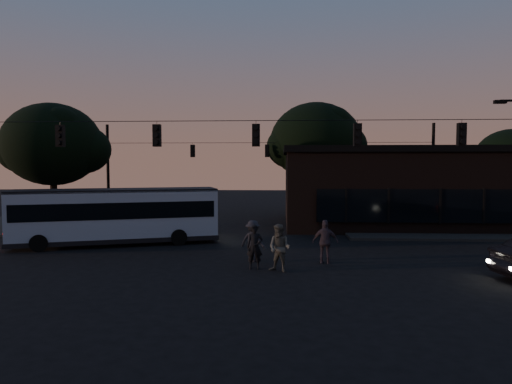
# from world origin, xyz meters

# --- Properties ---
(ground) EXTENTS (120.00, 120.00, 0.00)m
(ground) POSITION_xyz_m (0.00, 0.00, 0.00)
(ground) COLOR black
(ground) RESTS_ON ground
(sidewalk_far_right) EXTENTS (14.00, 10.00, 0.15)m
(sidewalk_far_right) POSITION_xyz_m (12.00, 14.00, 0.07)
(sidewalk_far_right) COLOR black
(sidewalk_far_right) RESTS_ON ground
(sidewalk_far_left) EXTENTS (14.00, 10.00, 0.15)m
(sidewalk_far_left) POSITION_xyz_m (-14.00, 14.00, 0.07)
(sidewalk_far_left) COLOR black
(sidewalk_far_left) RESTS_ON ground
(building) EXTENTS (15.40, 10.41, 5.40)m
(building) POSITION_xyz_m (9.00, 15.97, 2.71)
(building) COLOR black
(building) RESTS_ON ground
(tree_behind) EXTENTS (7.60, 7.60, 9.43)m
(tree_behind) POSITION_xyz_m (4.00, 22.00, 6.19)
(tree_behind) COLOR black
(tree_behind) RESTS_ON ground
(tree_right) EXTENTS (5.20, 5.20, 6.86)m
(tree_right) POSITION_xyz_m (18.00, 18.00, 4.63)
(tree_right) COLOR black
(tree_right) RESTS_ON ground
(tree_left) EXTENTS (6.40, 6.40, 8.30)m
(tree_left) POSITION_xyz_m (-14.00, 13.00, 5.57)
(tree_left) COLOR black
(tree_left) RESTS_ON ground
(signal_rig_near) EXTENTS (26.24, 0.30, 7.50)m
(signal_rig_near) POSITION_xyz_m (0.00, 4.00, 4.45)
(signal_rig_near) COLOR black
(signal_rig_near) RESTS_ON ground
(signal_rig_far) EXTENTS (26.24, 0.30, 7.50)m
(signal_rig_far) POSITION_xyz_m (0.00, 20.00, 4.20)
(signal_rig_far) COLOR black
(signal_rig_far) RESTS_ON ground
(bus) EXTENTS (10.71, 5.67, 2.95)m
(bus) POSITION_xyz_m (-7.55, 7.09, 1.66)
(bus) COLOR #8B9AB1
(bus) RESTS_ON ground
(pedestrian_a) EXTENTS (0.66, 0.44, 1.80)m
(pedestrian_a) POSITION_xyz_m (0.07, 1.78, 0.90)
(pedestrian_a) COLOR black
(pedestrian_a) RESTS_ON ground
(pedestrian_b) EXTENTS (1.14, 1.05, 1.89)m
(pedestrian_b) POSITION_xyz_m (1.08, 1.34, 0.95)
(pedestrian_b) COLOR #464741
(pedestrian_b) RESTS_ON ground
(pedestrian_c) EXTENTS (1.14, 0.57, 1.87)m
(pedestrian_c) POSITION_xyz_m (3.03, 2.99, 0.94)
(pedestrian_c) COLOR #382E38
(pedestrian_c) RESTS_ON ground
(pedestrian_d) EXTENTS (1.34, 1.09, 1.81)m
(pedestrian_d) POSITION_xyz_m (-0.09, 3.21, 0.90)
(pedestrian_d) COLOR black
(pedestrian_d) RESTS_ON ground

